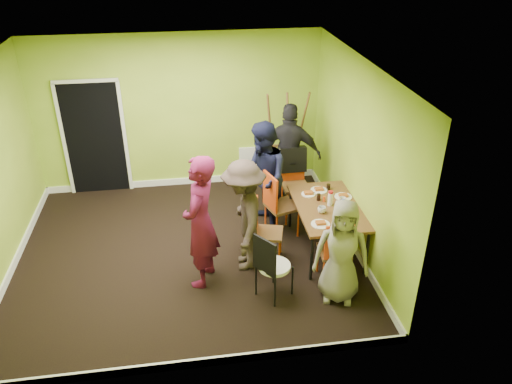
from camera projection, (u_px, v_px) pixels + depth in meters
ground at (188, 252)px, 7.52m from camera, size 5.00×5.00×0.00m
room_walls at (182, 193)px, 7.08m from camera, size 5.04×4.54×2.82m
dining_table at (327, 209)px, 7.26m from camera, size 0.90×1.50×0.75m
chair_left_far at (277, 201)px, 7.64m from camera, size 0.56×0.56×1.08m
chair_left_near at (263, 227)px, 7.12m from camera, size 0.49×0.48×0.96m
chair_back_end at (293, 166)px, 8.36m from camera, size 0.45×0.53×1.08m
chair_front_end at (336, 249)px, 6.62m from camera, size 0.43×0.43×0.99m
chair_bentwood at (271, 264)px, 6.37m from camera, size 0.53×0.53×0.97m
easel at (286, 143)px, 8.79m from camera, size 0.76×0.71×1.89m
plate_near_left at (309, 194)px, 7.53m from camera, size 0.21×0.21×0.01m
plate_near_right at (320, 224)px, 6.79m from camera, size 0.26×0.26×0.01m
plate_far_back at (319, 190)px, 7.64m from camera, size 0.25×0.25×0.01m
plate_far_front at (341, 224)px, 6.80m from camera, size 0.25×0.25×0.01m
plate_wall_back at (343, 197)px, 7.47m from camera, size 0.26×0.26×0.01m
plate_wall_front at (350, 213)px, 7.04m from camera, size 0.23×0.23×0.01m
thermos at (330, 199)px, 7.21m from camera, size 0.07×0.07×0.20m
blue_bottle at (343, 207)px, 6.99m from camera, size 0.07×0.07×0.22m
orange_bottle at (324, 199)px, 7.33m from camera, size 0.03×0.03×0.08m
glass_mid at (319, 197)px, 7.36m from camera, size 0.06×0.06×0.11m
glass_back at (328, 187)px, 7.66m from camera, size 0.06×0.06×0.09m
glass_front at (344, 219)px, 6.85m from camera, size 0.07×0.07×0.09m
cup_a at (322, 210)px, 7.05m from camera, size 0.12×0.12×0.09m
cup_b at (342, 200)px, 7.29m from camera, size 0.10×0.10×0.09m
person_standing at (201, 222)px, 6.50m from camera, size 0.66×0.80×1.87m
person_left_far at (263, 178)px, 7.71m from camera, size 0.73×0.91×1.78m
person_left_near at (244, 216)px, 6.86m from camera, size 0.68×1.10×1.64m
person_back_end at (290, 155)px, 8.44m from camera, size 1.14×0.72×1.80m
person_front_end at (342, 252)px, 6.28m from camera, size 0.81×0.65×1.44m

